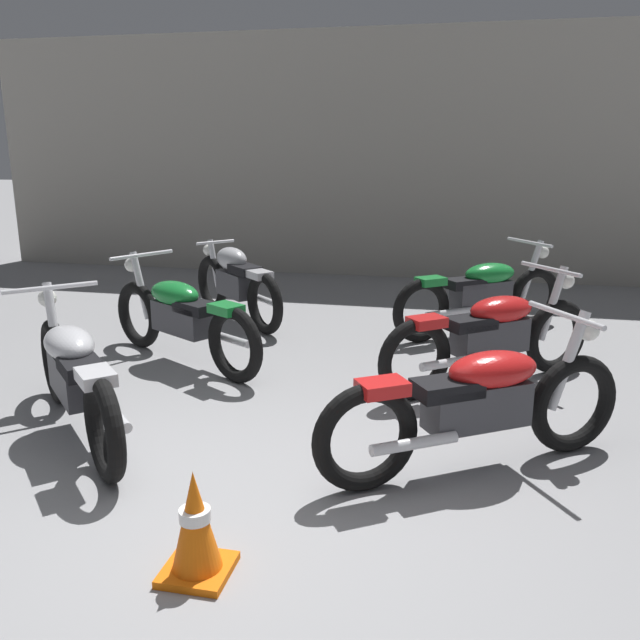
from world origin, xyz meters
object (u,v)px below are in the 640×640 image
motorcycle_left_row_1 (181,316)px  motorcycle_right_row_0 (479,402)px  motorcycle_left_row_0 (75,374)px  motorcycle_left_row_2 (236,282)px  motorcycle_right_row_1 (492,334)px  motorcycle_right_row_2 (482,293)px  traffic_cone (196,526)px

motorcycle_left_row_1 → motorcycle_right_row_0: 3.10m
motorcycle_left_row_0 → motorcycle_left_row_2: size_ratio=1.09×
motorcycle_left_row_2 → motorcycle_right_row_1: bearing=-29.1°
motorcycle_left_row_1 → motorcycle_left_row_2: motorcycle_left_row_1 is taller
motorcycle_right_row_1 → motorcycle_left_row_0: bearing=-149.9°
motorcycle_right_row_0 → motorcycle_right_row_2: same height
motorcycle_left_row_1 → motorcycle_right_row_2: bearing=30.6°
motorcycle_left_row_1 → motorcycle_left_row_2: (-0.02, 1.56, 0.01)m
motorcycle_left_row_2 → motorcycle_right_row_1: motorcycle_right_row_1 is taller
motorcycle_left_row_1 → motorcycle_right_row_2: size_ratio=1.07×
motorcycle_right_row_0 → motorcycle_left_row_0: bearing=-178.5°
motorcycle_right_row_2 → traffic_cone: bearing=-106.7°
motorcycle_right_row_1 → traffic_cone: bearing=-115.7°
motorcycle_left_row_0 → motorcycle_right_row_1: (2.85, 1.65, 0.00)m
motorcycle_right_row_2 → motorcycle_left_row_2: bearing=-178.9°
motorcycle_left_row_0 → motorcycle_right_row_1: same height
motorcycle_left_row_1 → motorcycle_right_row_1: (2.78, 0.00, 0.00)m
motorcycle_right_row_1 → traffic_cone: size_ratio=3.27×
motorcycle_right_row_0 → motorcycle_left_row_1: bearing=149.4°
traffic_cone → motorcycle_left_row_2: bearing=107.0°
motorcycle_left_row_2 → traffic_cone: (1.38, -4.52, -0.20)m
motorcycle_left_row_1 → motorcycle_left_row_0: bearing=-92.3°
motorcycle_right_row_2 → motorcycle_left_row_0: bearing=-130.6°
motorcycle_left_row_0 → traffic_cone: 1.95m
motorcycle_right_row_0 → motorcycle_right_row_2: (0.07, 3.19, 0.00)m
motorcycle_left_row_0 → motorcycle_right_row_0: 2.73m
motorcycle_left_row_1 → motorcycle_right_row_2: 3.17m
motorcycle_right_row_0 → traffic_cone: bearing=-133.4°
motorcycle_left_row_1 → motorcycle_left_row_2: bearing=90.6°
motorcycle_left_row_1 → motorcycle_left_row_2: 1.56m
motorcycle_left_row_1 → traffic_cone: (1.36, -2.96, -0.19)m
motorcycle_left_row_1 → motorcycle_right_row_2: same height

